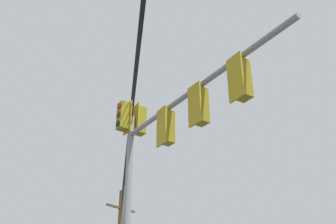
# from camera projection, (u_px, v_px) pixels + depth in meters

# --- Properties ---
(signal_mast_assembly) EXTENTS (5.97, 3.54, 7.39)m
(signal_mast_assembly) POSITION_uv_depth(u_px,v_px,m) (158.00, 146.00, 10.25)
(signal_mast_assembly) COLOR gray
(signal_mast_assembly) RESTS_ON ground
(overhead_wire_span) EXTENTS (16.73, 23.39, 2.17)m
(overhead_wire_span) POSITION_uv_depth(u_px,v_px,m) (135.00, 78.00, 11.27)
(overhead_wire_span) COLOR black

